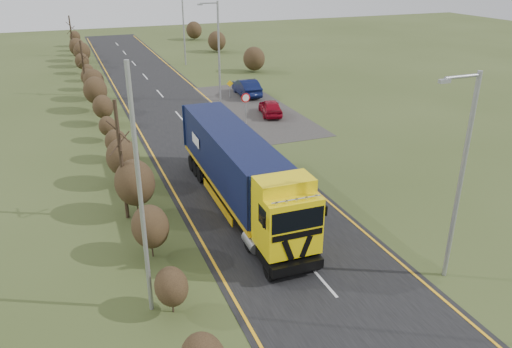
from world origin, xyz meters
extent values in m
plane|color=#38451D|center=(0.00, 0.00, 0.00)|extent=(160.00, 160.00, 0.00)
cube|color=black|center=(0.00, 10.00, 0.01)|extent=(8.00, 120.00, 0.02)
cube|color=#312F2C|center=(6.50, 20.00, 0.01)|extent=(6.00, 18.00, 0.02)
cube|color=#F0A616|center=(-3.70, 10.00, 0.03)|extent=(0.12, 116.00, 0.01)
cube|color=#F0A616|center=(3.70, 10.00, 0.03)|extent=(0.12, 116.00, 0.01)
cube|color=silver|center=(0.00, -4.00, 0.03)|extent=(0.12, 3.00, 0.01)
cube|color=silver|center=(0.00, 4.00, 0.03)|extent=(0.12, 3.00, 0.01)
cube|color=silver|center=(0.00, 12.00, 0.03)|extent=(0.12, 3.00, 0.01)
cube|color=silver|center=(0.00, 20.00, 0.03)|extent=(0.12, 3.00, 0.01)
cube|color=silver|center=(0.00, 28.00, 0.03)|extent=(0.12, 3.00, 0.01)
cube|color=silver|center=(0.00, 36.00, 0.03)|extent=(0.12, 3.00, 0.01)
cube|color=silver|center=(0.00, 44.00, 0.03)|extent=(0.12, 3.00, 0.01)
cube|color=silver|center=(0.00, 52.00, 0.03)|extent=(0.12, 3.00, 0.01)
cube|color=silver|center=(0.00, 60.00, 0.03)|extent=(0.12, 3.00, 0.01)
ellipsoid|color=black|center=(-6.02, -4.00, 1.14)|extent=(1.21, 1.57, 1.39)
ellipsoid|color=black|center=(-6.00, 0.00, 1.49)|extent=(1.58, 2.06, 1.82)
ellipsoid|color=black|center=(-5.98, 4.00, 1.84)|extent=(1.96, 2.55, 2.25)
ellipsoid|color=black|center=(-6.03, 8.00, 1.72)|extent=(1.83, 2.38, 2.10)
ellipsoid|color=black|center=(-5.95, 12.00, 1.28)|extent=(1.37, 1.78, 1.57)
ellipsoid|color=black|center=(-6.06, 16.00, 1.13)|extent=(1.20, 1.56, 1.38)
ellipsoid|color=black|center=(-5.92, 20.00, 1.46)|extent=(1.55, 2.02, 1.78)
ellipsoid|color=black|center=(-6.09, 24.00, 1.83)|extent=(1.95, 2.53, 2.24)
ellipsoid|color=black|center=(-5.90, 28.00, 1.74)|extent=(1.85, 2.41, 2.13)
ellipsoid|color=black|center=(-6.12, 32.00, 1.31)|extent=(1.40, 1.81, 1.61)
ellipsoid|color=black|center=(-5.87, 36.00, 1.12)|extent=(1.19, 1.55, 1.37)
ellipsoid|color=black|center=(-6.14, 40.00, 1.43)|extent=(1.52, 1.97, 1.75)
ellipsoid|color=black|center=(-5.84, 44.00, 1.81)|extent=(1.93, 2.51, 2.22)
ellipsoid|color=black|center=(-6.17, 48.00, 1.76)|extent=(1.88, 2.44, 2.16)
ellipsoid|color=black|center=(-5.82, 52.00, 1.34)|extent=(1.43, 1.85, 1.64)
ellipsoid|color=black|center=(-6.19, 56.00, 1.12)|extent=(1.19, 1.55, 1.37)
ellipsoid|color=black|center=(-5.80, 60.00, 1.40)|extent=(1.49, 1.93, 1.71)
cylinder|color=#302218|center=(-6.50, 4.00, 3.03)|extent=(0.18, 0.18, 6.05)
cylinder|color=#302218|center=(-6.50, 30.00, 2.53)|extent=(0.18, 0.18, 5.06)
cylinder|color=#302218|center=(-6.50, 52.00, 2.57)|extent=(0.18, 0.18, 5.15)
cube|color=black|center=(-0.93, -1.94, 0.65)|extent=(2.31, 4.32, 0.42)
cube|color=yellow|center=(-0.93, -2.77, 2.19)|extent=(2.36, 2.09, 2.42)
cube|color=black|center=(-0.93, -3.75, 0.51)|extent=(2.33, 0.15, 0.51)
cube|color=black|center=(-1.32, -3.81, 1.44)|extent=(0.56, 0.03, 1.00)
cube|color=black|center=(-0.54, -3.81, 1.44)|extent=(0.56, 0.03, 1.00)
cube|color=black|center=(-0.93, -3.78, 2.70)|extent=(2.19, 0.10, 0.88)
cube|color=black|center=(-0.93, -3.81, 2.05)|extent=(2.14, 0.07, 0.26)
cube|color=yellow|center=(-0.93, -2.45, 3.66)|extent=(2.35, 1.35, 0.52)
cylinder|color=silver|center=(-0.93, -3.57, 3.49)|extent=(2.05, 0.10, 0.06)
cube|color=black|center=(-2.26, -3.57, 2.75)|extent=(0.08, 0.12, 0.42)
cube|color=black|center=(0.40, -3.57, 2.75)|extent=(0.08, 0.12, 0.42)
cylinder|color=gray|center=(-2.00, -1.56, 0.70)|extent=(0.54, 1.22, 0.52)
cylinder|color=gray|center=(0.14, -1.56, 0.70)|extent=(0.54, 1.22, 0.52)
cube|color=#EAAD10|center=(-0.93, 4.11, 1.14)|extent=(2.54, 11.77, 0.22)
cube|color=black|center=(-0.93, 4.11, 2.54)|extent=(2.51, 11.39, 2.56)
cube|color=#101D46|center=(-0.93, 9.81, 2.54)|extent=(2.31, 0.10, 2.56)
cube|color=#101D46|center=(-0.93, -1.58, 2.54)|extent=(2.31, 0.10, 2.56)
cube|color=black|center=(-0.93, 7.65, 0.60)|extent=(2.20, 3.39, 0.33)
cube|color=#EAAD10|center=(-2.07, 3.18, 0.51)|extent=(0.14, 5.12, 0.42)
cube|color=#EAAD10|center=(0.20, 3.18, 0.51)|extent=(0.14, 5.12, 0.42)
cylinder|color=black|center=(-1.91, -3.43, 0.48)|extent=(0.32, 0.97, 0.97)
cylinder|color=black|center=(0.05, -3.43, 0.48)|extent=(0.32, 0.97, 0.97)
cylinder|color=black|center=(-1.91, -1.10, 0.48)|extent=(0.32, 0.97, 0.97)
cylinder|color=black|center=(0.05, -1.10, 0.48)|extent=(0.32, 0.97, 0.97)
cylinder|color=black|center=(-1.91, 6.81, 0.48)|extent=(0.32, 0.97, 0.97)
cylinder|color=black|center=(0.05, 6.81, 0.48)|extent=(0.32, 0.97, 0.97)
cylinder|color=black|center=(-1.91, 7.74, 0.48)|extent=(0.32, 0.97, 0.97)
cylinder|color=black|center=(0.05, 7.74, 0.48)|extent=(0.32, 0.97, 0.97)
cylinder|color=black|center=(-1.91, 8.67, 0.48)|extent=(0.32, 0.97, 0.97)
cylinder|color=black|center=(0.05, 8.67, 0.48)|extent=(0.32, 0.97, 0.97)
imported|color=maroon|center=(7.07, 17.67, 0.65)|extent=(2.34, 4.07, 1.30)
imported|color=#090F33|center=(7.50, 24.38, 0.78)|extent=(1.92, 4.81, 1.56)
cylinder|color=gray|center=(4.84, -5.77, 4.19)|extent=(0.18, 0.18, 8.38)
cylinder|color=gray|center=(4.10, -5.77, 8.24)|extent=(1.49, 0.12, 0.12)
cube|color=gray|center=(3.35, -5.77, 8.15)|extent=(0.42, 0.17, 0.13)
cylinder|color=gray|center=(4.60, 23.47, 4.31)|extent=(0.18, 0.18, 8.62)
cylinder|color=gray|center=(3.83, 23.47, 8.47)|extent=(1.53, 0.12, 0.12)
cube|color=gray|center=(3.07, 23.47, 8.38)|extent=(0.43, 0.17, 0.13)
cylinder|color=gray|center=(5.76, 40.82, 4.44)|extent=(0.18, 0.18, 8.89)
cylinder|color=gray|center=(-6.72, -3.52, 4.58)|extent=(0.16, 0.16, 9.16)
cylinder|color=gray|center=(4.20, 15.79, 1.11)|extent=(0.08, 0.08, 2.21)
cylinder|color=red|center=(4.20, 15.76, 2.21)|extent=(0.71, 0.04, 0.71)
cylinder|color=white|center=(4.20, 15.74, 2.21)|extent=(0.53, 0.02, 0.53)
cylinder|color=gray|center=(5.80, 24.28, 0.61)|extent=(0.08, 0.08, 1.23)
cube|color=#EBAF0D|center=(5.80, 24.23, 1.32)|extent=(0.62, 0.04, 0.62)
camera|label=1|loc=(-8.61, -18.86, 11.95)|focal=35.00mm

